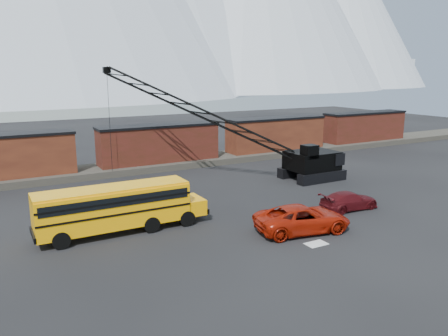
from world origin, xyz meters
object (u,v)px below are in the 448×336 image
object	(u,v)px
school_bus	(119,207)
maroon_suv	(349,201)
crawler_crane	(204,114)
red_pickup	(302,219)

from	to	relation	value
school_bus	maroon_suv	xyz separation A→B (m)	(17.16, -3.85, -1.09)
maroon_suv	crawler_crane	world-z (taller)	crawler_crane
school_bus	red_pickup	xyz separation A→B (m)	(10.84, -5.91, -0.89)
red_pickup	crawler_crane	xyz separation A→B (m)	(0.81, 16.40, 5.62)
school_bus	crawler_crane	distance (m)	16.38
crawler_crane	red_pickup	bearing A→B (deg)	-92.84
maroon_suv	crawler_crane	xyz separation A→B (m)	(-5.51, 14.35, 5.82)
school_bus	crawler_crane	xyz separation A→B (m)	(11.65, 10.49, 4.74)
crawler_crane	maroon_suv	bearing A→B (deg)	-69.00
red_pickup	crawler_crane	size ratio (longest dim) A/B	0.31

